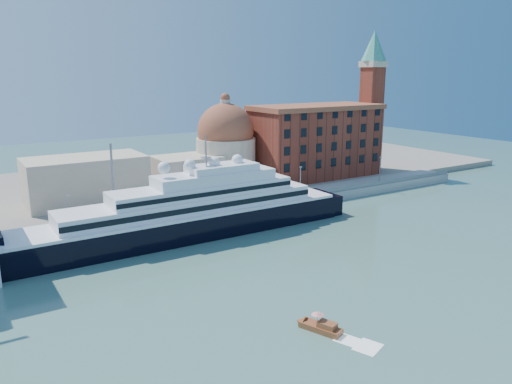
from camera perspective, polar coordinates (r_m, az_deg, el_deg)
ground at (r=96.24m, az=1.90°, el=-8.08°), size 400.00×400.00×0.00m
quay at (r=123.93m, az=-6.94°, el=-2.57°), size 180.00×10.00×2.50m
land at (r=160.96m, az=-13.23°, el=0.84°), size 260.00×72.00×2.00m
quay_fence at (r=119.52m, az=-6.04°, el=-2.23°), size 180.00×0.10×1.20m
superyacht at (r=109.32m, az=-9.46°, el=-3.10°), size 86.77×12.03×25.93m
water_taxi at (r=73.01m, az=7.51°, el=-15.02°), size 4.12×6.46×2.91m
warehouse at (r=163.73m, az=6.85°, el=5.86°), size 43.00×19.00×23.25m
campanile at (r=178.52m, az=13.11°, el=11.07°), size 8.40×8.40×47.00m
church at (r=145.45m, az=-8.80°, el=3.69°), size 66.00×18.00×25.50m
lamp_posts at (r=115.58m, az=-12.37°, el=0.43°), size 120.80×2.40×18.00m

